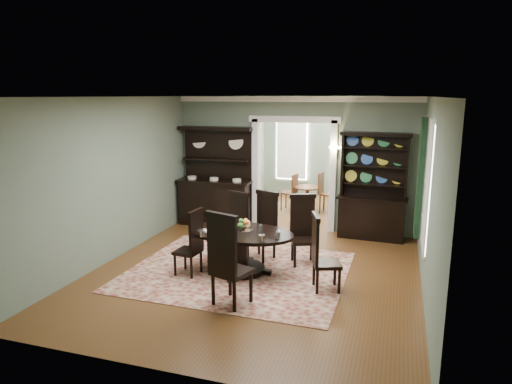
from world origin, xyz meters
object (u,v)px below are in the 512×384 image
(welsh_dresser, at_px, (372,200))
(parlor_table, at_px, (307,195))
(sideboard, at_px, (216,191))
(dining_table, at_px, (241,244))

(welsh_dresser, relative_size, parlor_table, 3.16)
(sideboard, distance_m, parlor_table, 2.64)
(parlor_table, bearing_deg, sideboard, -134.73)
(sideboard, bearing_deg, welsh_dresser, -1.04)
(parlor_table, bearing_deg, dining_table, -93.24)
(dining_table, height_order, sideboard, sideboard)
(welsh_dresser, bearing_deg, sideboard, -176.60)
(sideboard, bearing_deg, dining_table, -61.04)
(parlor_table, bearing_deg, welsh_dresser, -46.15)
(sideboard, xyz_separation_m, parlor_table, (1.84, 1.86, -0.37))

